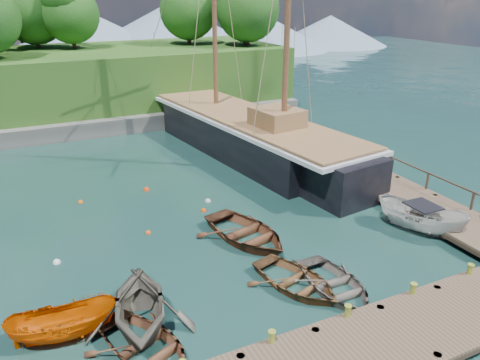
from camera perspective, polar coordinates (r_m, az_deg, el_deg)
The scene contains 22 objects.
ground at distance 20.26m, azimuth -0.82°, elevation -11.00°, with size 160.00×160.00×0.00m, color #17372F.
dock_near at distance 16.59m, azimuth 16.00°, elevation -18.83°, with size 20.00×3.20×1.10m.
dock_east at distance 30.99m, azimuth 13.18°, elevation 1.50°, with size 3.20×24.00×1.10m.
bollard_1 at distance 16.32m, azimuth 3.83°, elevation -20.71°, with size 0.26×0.26×0.45m, color olive.
bollard_2 at distance 17.65m, azimuth 12.77°, elevation -17.40°, with size 0.26×0.26×0.45m, color olive.
bollard_3 at distance 19.37m, azimuth 20.04°, elevation -14.32°, with size 0.26×0.26×0.45m, color olive.
bollard_4 at distance 21.36m, azimuth 25.88°, elevation -11.60°, with size 0.26×0.26×0.45m, color olive.
rowboat_0 at distance 16.70m, azimuth -11.45°, elevation -19.99°, with size 2.92×4.10×0.85m, color brown.
rowboat_1 at distance 17.70m, azimuth -11.92°, elevation -17.19°, with size 3.85×4.47×2.35m, color #5A554A.
rowboat_2 at distance 19.40m, azimuth 6.84°, elevation -12.86°, with size 2.91×4.07×0.84m, color brown.
rowboat_3 at distance 19.43m, azimuth 11.49°, elevation -13.13°, with size 2.90×4.06×0.84m, color #5B534B.
rowboat_4 at distance 22.51m, azimuth 0.73°, elevation -7.31°, with size 3.54×4.95×1.03m, color #55301D.
motorboat_orange at distance 17.95m, azimuth -20.47°, elevation -17.65°, with size 1.39×3.69×1.42m, color #DA5800.
cabin_boat_white at distance 24.87m, azimuth 20.97°, elevation -5.88°, with size 1.66×4.40×1.70m, color silver.
schooner at distance 33.94m, azimuth 0.81°, elevation 5.30°, with size 8.27×29.26×21.79m.
mooring_buoy_0 at distance 22.25m, azimuth -21.42°, elevation -9.41°, with size 0.34×0.34×0.34m, color white.
mooring_buoy_1 at distance 23.51m, azimuth -11.13°, elevation -6.40°, with size 0.29×0.29×0.29m, color #E85216.
mooring_buoy_2 at distance 25.34m, azimuth -4.45°, elevation -3.81°, with size 0.31×0.31×0.31m, color #E84209.
mooring_buoy_3 at distance 26.42m, azimuth -3.94°, elevation -2.66°, with size 0.33×0.33×0.33m, color silver.
mooring_buoy_4 at distance 27.73m, azimuth -18.83°, elevation -2.63°, with size 0.30×0.30×0.30m, color orange.
mooring_buoy_5 at distance 28.39m, azimuth -11.34°, elevation -1.24°, with size 0.36×0.36×0.36m, color #E13F0D.
distant_ridge at distance 86.42m, azimuth -18.77°, elevation 16.67°, with size 117.00×40.00×10.00m.
Camera 1 is at (-7.06, -15.40, 11.11)m, focal length 35.00 mm.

